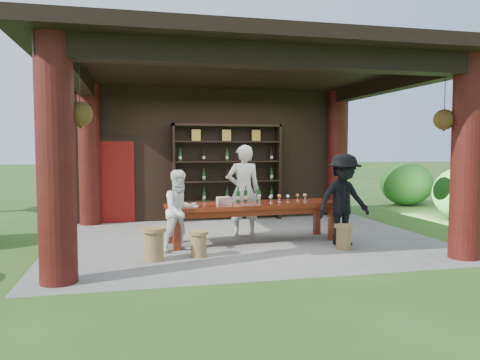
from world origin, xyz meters
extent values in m
plane|color=#2D5119|center=(0.00, 0.00, 0.00)|extent=(90.00, 90.00, 0.00)
cube|color=slate|center=(0.00, 0.00, -0.05)|extent=(7.40, 5.90, 0.10)
cube|color=black|center=(0.00, 2.75, 1.65)|extent=(7.00, 0.18, 3.30)
cube|color=maroon|center=(-2.60, 2.65, 1.00)|extent=(0.95, 0.06, 2.00)
cylinder|color=#380C0A|center=(-3.15, -2.40, 1.65)|extent=(0.50, 0.50, 3.30)
cylinder|color=#380C0A|center=(3.15, -2.40, 1.65)|extent=(0.50, 0.50, 3.30)
cylinder|color=#380C0A|center=(-3.15, 2.55, 1.65)|extent=(0.50, 0.50, 3.30)
cylinder|color=#380C0A|center=(3.15, 2.55, 1.65)|extent=(0.50, 0.50, 3.30)
cube|color=black|center=(0.00, -2.40, 3.15)|extent=(6.70, 0.35, 0.35)
cube|color=black|center=(-3.15, 0.00, 3.15)|extent=(0.30, 5.20, 0.30)
cube|color=black|center=(3.15, 0.00, 3.15)|extent=(0.30, 5.20, 0.30)
cube|color=black|center=(0.00, 0.00, 3.40)|extent=(7.50, 6.00, 0.20)
cylinder|color=black|center=(-2.85, -2.20, 2.62)|extent=(0.01, 0.01, 0.75)
cone|color=black|center=(-2.85, -2.20, 2.17)|extent=(0.32, 0.32, 0.18)
sphere|color=#1E5919|center=(-2.85, -2.20, 2.28)|extent=(0.34, 0.34, 0.34)
cylinder|color=black|center=(2.85, -2.20, 2.62)|extent=(0.01, 0.01, 0.75)
cone|color=black|center=(2.85, -2.20, 2.17)|extent=(0.32, 0.32, 0.18)
sphere|color=#1E5919|center=(2.85, -2.20, 2.28)|extent=(0.34, 0.34, 0.34)
cube|color=#5D200D|center=(0.09, -0.30, 0.71)|extent=(3.37, 1.11, 0.08)
cube|color=#5D200D|center=(0.09, -0.30, 0.61)|extent=(3.16, 0.95, 0.12)
cube|color=#5D200D|center=(-1.42, -0.75, 0.34)|extent=(0.13, 0.13, 0.67)
cube|color=#5D200D|center=(1.65, -0.50, 0.34)|extent=(0.13, 0.13, 0.67)
cube|color=#5D200D|center=(-1.47, -0.10, 0.34)|extent=(0.13, 0.13, 0.67)
cube|color=#5D200D|center=(1.60, 0.15, 0.34)|extent=(0.13, 0.13, 0.67)
cylinder|color=olive|center=(-1.11, -1.34, 0.19)|extent=(0.26, 0.26, 0.38)
cylinder|color=olive|center=(-1.11, -1.34, 0.41)|extent=(0.33, 0.33, 0.05)
cylinder|color=olive|center=(1.51, -1.32, 0.19)|extent=(0.26, 0.26, 0.39)
cylinder|color=olive|center=(1.51, -1.32, 0.41)|extent=(0.33, 0.33, 0.05)
cylinder|color=olive|center=(-1.85, -1.43, 0.24)|extent=(0.32, 0.32, 0.47)
cylinder|color=olive|center=(-1.85, -1.43, 0.51)|extent=(0.41, 0.41, 0.06)
imported|color=silver|center=(0.06, 0.34, 0.94)|extent=(0.71, 0.49, 1.87)
imported|color=white|center=(-1.35, -0.82, 0.71)|extent=(0.85, 0.77, 1.43)
imported|color=black|center=(1.66, -1.00, 0.85)|extent=(1.21, 0.84, 1.71)
cube|color=#BF6672|center=(-0.49, -0.39, 0.82)|extent=(0.27, 0.20, 0.14)
ellipsoid|color=#194C14|center=(5.94, 1.05, 0.58)|extent=(1.60, 1.60, 1.36)
ellipsoid|color=#194C14|center=(6.24, 4.13, 0.58)|extent=(1.60, 1.60, 1.36)
camera|label=1|loc=(-2.16, -8.98, 1.82)|focal=35.00mm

